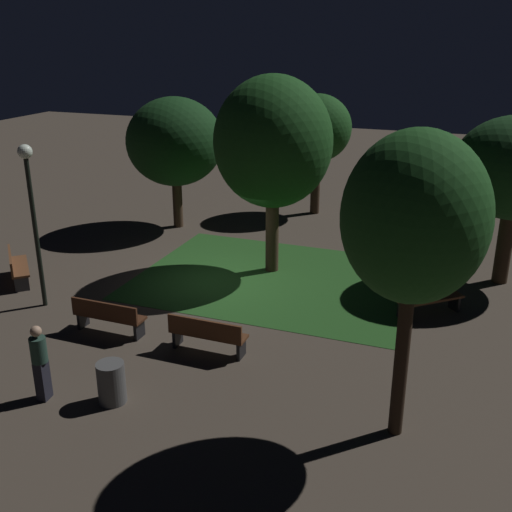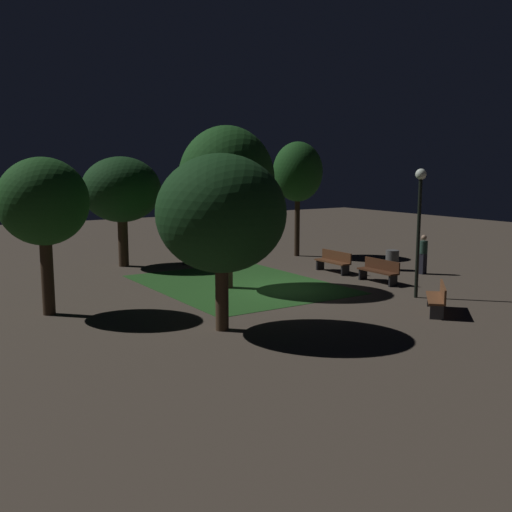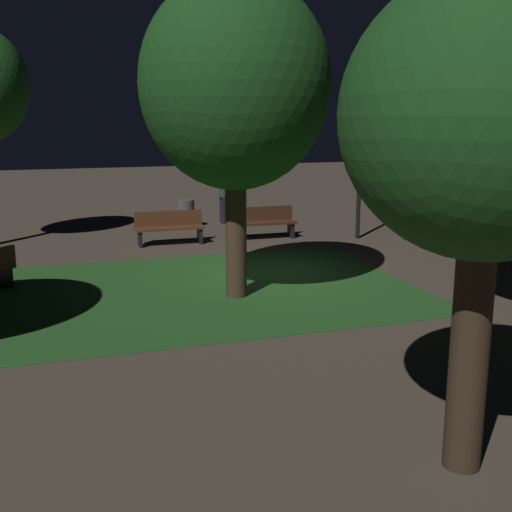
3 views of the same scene
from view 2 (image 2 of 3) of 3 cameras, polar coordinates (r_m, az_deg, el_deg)
ground_plane at (r=21.30m, az=1.61°, el=-3.17°), size 60.00×60.00×0.00m
grass_lawn at (r=22.06m, az=-1.78°, el=-2.74°), size 7.91×6.09×0.01m
bench_corner at (r=22.75m, az=11.84°, el=-1.35°), size 1.80×0.50×0.88m
bench_back_row at (r=24.64m, az=7.55°, el=-0.47°), size 1.80×0.49×0.88m
bench_front_right at (r=26.15m, az=-5.34°, el=0.10°), size 1.66×1.55×0.88m
bench_by_lamp at (r=18.55m, az=17.22°, el=-3.84°), size 1.59×1.64×0.88m
tree_back_left at (r=28.69m, az=4.06°, el=8.08°), size 2.40×2.40×5.54m
tree_back_right at (r=21.00m, az=-2.86°, el=7.35°), size 3.41×3.41×5.80m
tree_lawn_side at (r=18.23m, az=-19.89°, el=4.87°), size 2.61×2.61×4.65m
tree_left_canopy at (r=26.31m, az=-12.90°, el=6.23°), size 3.42×3.42×4.79m
tree_near_wall at (r=15.51m, az=-3.39°, el=4.09°), size 3.45×3.45×4.73m
lamp_post_plaza_east at (r=20.17m, az=15.54°, el=4.30°), size 0.36×0.36×4.30m
trash_bin at (r=25.63m, az=13.04°, el=-0.39°), size 0.55×0.55×0.85m
pedestrian at (r=24.97m, az=15.90°, el=0.25°), size 0.32×0.32×1.61m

